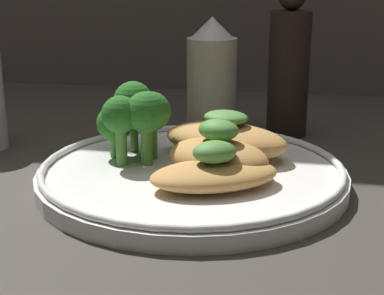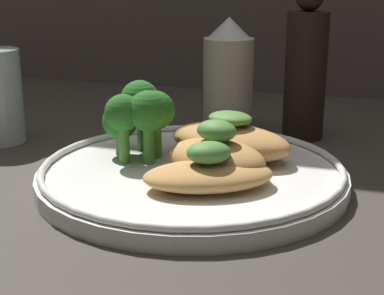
{
  "view_description": "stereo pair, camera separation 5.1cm",
  "coord_description": "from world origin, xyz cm",
  "views": [
    {
      "loc": [
        9.4,
        -47.45,
        18.18
      ],
      "look_at": [
        0.0,
        0.0,
        3.4
      ],
      "focal_mm": 55.0,
      "sensor_mm": 36.0,
      "label": 1
    },
    {
      "loc": [
        14.3,
        -46.21,
        18.18
      ],
      "look_at": [
        0.0,
        0.0,
        3.4
      ],
      "focal_mm": 55.0,
      "sensor_mm": 36.0,
      "label": 2
    }
  ],
  "objects": [
    {
      "name": "ground_plane",
      "position": [
        0.0,
        0.0,
        -0.5
      ],
      "size": [
        180.0,
        180.0,
        1.0
      ],
      "primitive_type": "cube",
      "color": "#3D3833"
    },
    {
      "name": "plate",
      "position": [
        0.0,
        0.0,
        0.99
      ],
      "size": [
        26.93,
        26.93,
        2.0
      ],
      "color": "white",
      "rests_on": "ground_plane"
    },
    {
      "name": "grilled_meat_front",
      "position": [
        2.6,
        -3.99,
        2.68
      ],
      "size": [
        11.94,
        9.86,
        3.85
      ],
      "color": "tan",
      "rests_on": "plate"
    },
    {
      "name": "grilled_meat_middle",
      "position": [
        2.43,
        -0.98,
        3.17
      ],
      "size": [
        10.37,
        8.62,
        4.84
      ],
      "color": "tan",
      "rests_on": "plate"
    },
    {
      "name": "grilled_meat_back",
      "position": [
        2.31,
        4.26,
        3.11
      ],
      "size": [
        13.06,
        9.19,
        4.35
      ],
      "color": "tan",
      "rests_on": "plate"
    },
    {
      "name": "broccoli_bunch",
      "position": [
        -5.57,
        2.11,
        5.68
      ],
      "size": [
        6.92,
        7.34,
        6.78
      ],
      "color": "#4C8E38",
      "rests_on": "plate"
    },
    {
      "name": "sauce_bottle",
      "position": [
        -1.29,
        18.08,
        6.26
      ],
      "size": [
        5.7,
        5.7,
        13.08
      ],
      "color": "beige",
      "rests_on": "ground_plane"
    },
    {
      "name": "pepper_grinder",
      "position": [
        7.34,
        18.08,
        7.6
      ],
      "size": [
        4.51,
        4.51,
        16.75
      ],
      "color": "black",
      "rests_on": "ground_plane"
    }
  ]
}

